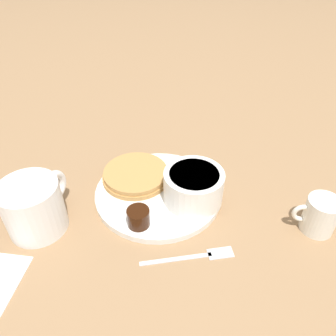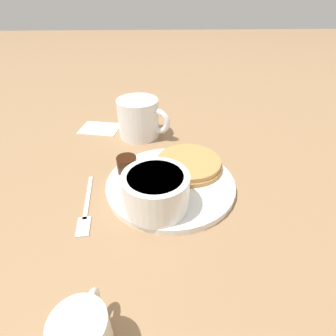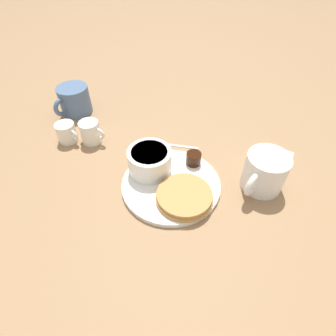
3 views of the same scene
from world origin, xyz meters
The scene contains 12 objects.
ground_plane centered at (0.00, 0.00, 0.00)m, with size 4.00×4.00×0.00m, color #93704C.
plate centered at (0.00, 0.00, 0.01)m, with size 0.23×0.23×0.01m.
pancake_stack centered at (0.04, 0.04, 0.02)m, with size 0.13×0.13×0.02m.
bowl centered at (-0.03, -0.06, 0.04)m, with size 0.10×0.10×0.06m.
syrup_cup centered at (-0.08, 0.03, 0.03)m, with size 0.04×0.04×0.03m.
butter_ramekin centered at (-0.04, -0.07, 0.03)m, with size 0.05×0.05×0.04m.
coffee_mug centered at (-0.06, 0.20, 0.05)m, with size 0.12×0.10×0.09m.
creamer_pitcher_near centered at (-0.09, -0.26, 0.03)m, with size 0.05×0.08×0.07m.
creamer_pitcher_far centered at (-0.08, -0.33, 0.03)m, with size 0.05×0.07×0.06m.
fork centered at (-0.14, -0.06, 0.00)m, with size 0.03×0.15×0.00m.
napkin centered at (-0.17, 0.24, 0.00)m, with size 0.11×0.09×0.00m.
second_mug centered at (-0.21, -0.38, 0.04)m, with size 0.13×0.09×0.09m.
Camera 3 is at (0.39, 0.12, 0.47)m, focal length 28.00 mm.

